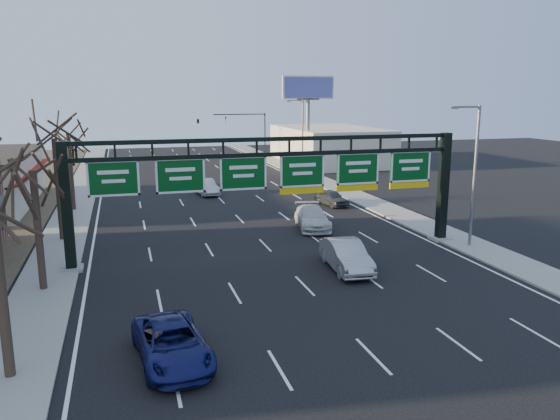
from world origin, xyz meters
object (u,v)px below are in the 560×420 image
object	(u,v)px
sign_gantry	(276,179)
car_silver_sedan	(346,256)
car_white_wagon	(312,218)
car_blue_suv	(172,343)

from	to	relation	value
sign_gantry	car_silver_sedan	bearing A→B (deg)	-55.30
sign_gantry	car_white_wagon	world-z (taller)	sign_gantry
car_blue_suv	car_silver_sedan	xyz separation A→B (m)	(10.34, 8.15, 0.12)
car_silver_sedan	sign_gantry	bearing A→B (deg)	128.82
car_silver_sedan	car_white_wagon	xyz separation A→B (m)	(1.47, 9.77, -0.05)
car_white_wagon	car_blue_suv	bearing A→B (deg)	-113.27
car_blue_suv	car_white_wagon	size ratio (longest dim) A/B	0.96
sign_gantry	car_silver_sedan	distance (m)	6.34
sign_gantry	car_silver_sedan	size ratio (longest dim) A/B	4.88
sign_gantry	car_blue_suv	xyz separation A→B (m)	(-7.45, -12.32, -3.91)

